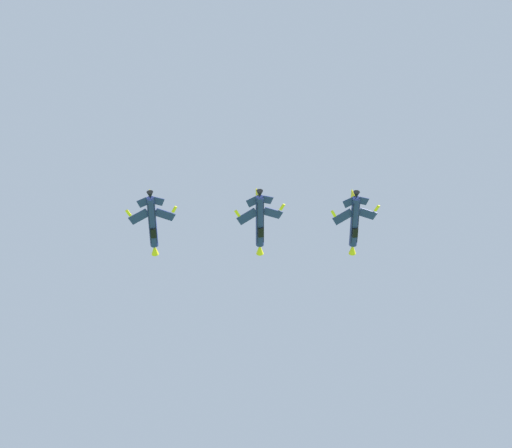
% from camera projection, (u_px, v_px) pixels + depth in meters
% --- Properties ---
extents(fighter_jet_lead, '(10.52, 15.96, 4.39)m').
position_uv_depth(fighter_jet_lead, '(153.00, 223.00, 191.85)').
color(fighter_jet_lead, navy).
extents(fighter_jet_left_wing, '(10.36, 15.96, 4.41)m').
position_uv_depth(fighter_jet_left_wing, '(260.00, 222.00, 189.97)').
color(fighter_jet_left_wing, navy).
extents(fighter_jet_right_wing, '(10.42, 15.96, 4.38)m').
position_uv_depth(fighter_jet_right_wing, '(354.00, 223.00, 194.09)').
color(fighter_jet_right_wing, navy).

